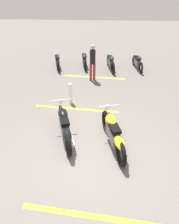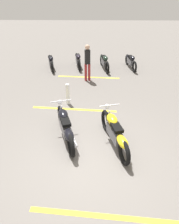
{
  "view_description": "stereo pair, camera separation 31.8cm",
  "coord_description": "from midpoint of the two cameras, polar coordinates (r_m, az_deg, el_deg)",
  "views": [
    {
      "loc": [
        -4.28,
        -0.45,
        3.88
      ],
      "look_at": [
        1.24,
        0.0,
        0.65
      ],
      "focal_mm": 33.37,
      "sensor_mm": 36.0,
      "label": 1
    },
    {
      "loc": [
        -4.29,
        -0.13,
        3.88
      ],
      "look_at": [
        1.24,
        0.0,
        0.65
      ],
      "focal_mm": 33.37,
      "sensor_mm": 36.0,
      "label": 2
    }
  ],
  "objects": [
    {
      "name": "motorcycle_row_far_left",
      "position": [
        12.42,
        13.68,
        13.27
      ],
      "size": [
        2.03,
        0.42,
        0.77
      ],
      "rotation": [
        0.0,
        0.0,
        3.28
      ],
      "color": "black",
      "rests_on": "ground"
    },
    {
      "name": "bollard_post",
      "position": [
        8.15,
        -4.11,
        5.03
      ],
      "size": [
        0.14,
        0.14,
        0.83
      ],
      "primitive_type": "cylinder",
      "color": "white",
      "rests_on": "ground"
    },
    {
      "name": "parking_stripe_far",
      "position": [
        10.93,
        1.98,
        9.5
      ],
      "size": [
        0.38,
        3.2,
        0.01
      ],
      "primitive_type": "cube",
      "rotation": [
        0.0,
        0.0,
        1.49
      ],
      "color": "yellow",
      "rests_on": "ground"
    },
    {
      "name": "motorcycle_row_center",
      "position": [
        12.47,
        -0.68,
        14.22
      ],
      "size": [
        2.07,
        0.48,
        0.79
      ],
      "rotation": [
        0.0,
        0.0,
        3.31
      ],
      "color": "black",
      "rests_on": "ground"
    },
    {
      "name": "parking_stripe_near",
      "position": [
        4.63,
        4.93,
        -26.87
      ],
      "size": [
        0.38,
        3.2,
        0.01
      ],
      "primitive_type": "cube",
      "rotation": [
        0.0,
        0.0,
        1.49
      ],
      "color": "yellow",
      "rests_on": "ground"
    },
    {
      "name": "bystander_near_row",
      "position": [
        10.22,
        1.77,
        13.75
      ],
      "size": [
        0.24,
        0.29,
        1.74
      ],
      "rotation": [
        0.0,
        0.0,
        0.2
      ],
      "color": "maroon",
      "rests_on": "ground"
    },
    {
      "name": "motorcycle_row_left",
      "position": [
        12.1,
        6.52,
        13.57
      ],
      "size": [
        2.12,
        0.49,
        0.8
      ],
      "rotation": [
        0.0,
        0.0,
        3.31
      ],
      "color": "black",
      "rests_on": "ground"
    },
    {
      "name": "motorcycle_dark_foreground",
      "position": [
        6.13,
        -5.36,
        -3.75
      ],
      "size": [
        2.15,
        0.88,
        1.04
      ],
      "rotation": [
        0.0,
        0.0,
        0.32
      ],
      "color": "black",
      "rests_on": "ground"
    },
    {
      "name": "motorcycle_bright_foreground",
      "position": [
        5.86,
        8.11,
        -5.75
      ],
      "size": [
        2.18,
        0.82,
        1.04
      ],
      "rotation": [
        0.0,
        0.0,
        0.26
      ],
      "color": "black",
      "rests_on": "ground"
    },
    {
      "name": "ground_plane",
      "position": [
        5.79,
        0.59,
        -11.81
      ],
      "size": [
        60.0,
        60.0,
        0.0
      ],
      "primitive_type": "plane",
      "color": "#66605B"
    },
    {
      "name": "parking_stripe_mid",
      "position": [
        7.9,
        -2.53,
        0.86
      ],
      "size": [
        0.38,
        3.2,
        0.01
      ],
      "primitive_type": "cube",
      "rotation": [
        0.0,
        0.0,
        1.49
      ],
      "color": "yellow",
      "rests_on": "ground"
    },
    {
      "name": "motorcycle_row_right",
      "position": [
        12.37,
        -8.06,
        13.74
      ],
      "size": [
        1.98,
        0.65,
        0.76
      ],
      "rotation": [
        0.0,
        0.0,
        3.42
      ],
      "color": "black",
      "rests_on": "ground"
    }
  ]
}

